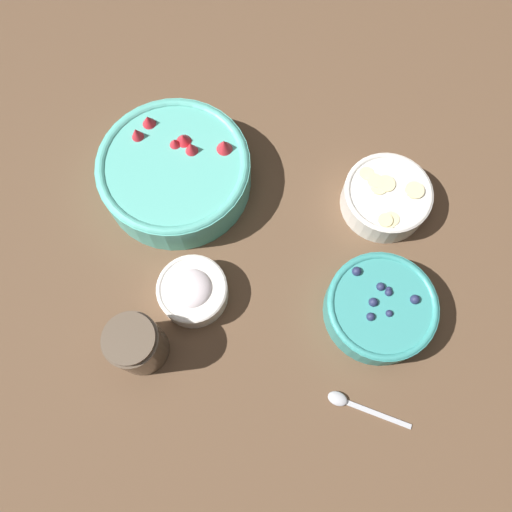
% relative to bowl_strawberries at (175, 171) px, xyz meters
% --- Properties ---
extents(ground_plane, '(4.00, 4.00, 0.00)m').
position_rel_bowl_strawberries_xyz_m(ground_plane, '(-0.28, 0.15, -0.04)').
color(ground_plane, brown).
extents(bowl_strawberries, '(0.27, 0.27, 0.10)m').
position_rel_bowl_strawberries_xyz_m(bowl_strawberries, '(0.00, 0.00, 0.00)').
color(bowl_strawberries, '#56B7A8').
rests_on(bowl_strawberries, ground_plane).
extents(bowl_blueberries, '(0.18, 0.18, 0.06)m').
position_rel_bowl_strawberries_xyz_m(bowl_blueberries, '(-0.40, 0.15, -0.01)').
color(bowl_blueberries, teal).
rests_on(bowl_blueberries, ground_plane).
extents(bowl_bananas, '(0.15, 0.15, 0.05)m').
position_rel_bowl_strawberries_xyz_m(bowl_bananas, '(-0.37, -0.05, -0.01)').
color(bowl_bananas, silver).
rests_on(bowl_bananas, ground_plane).
extents(bowl_cream, '(0.12, 0.12, 0.06)m').
position_rel_bowl_strawberries_xyz_m(bowl_cream, '(-0.09, 0.20, -0.02)').
color(bowl_cream, white).
rests_on(bowl_cream, ground_plane).
extents(jar_chocolate, '(0.09, 0.09, 0.11)m').
position_rel_bowl_strawberries_xyz_m(jar_chocolate, '(-0.04, 0.31, 0.01)').
color(jar_chocolate, brown).
rests_on(jar_chocolate, ground_plane).
extents(spoon, '(0.14, 0.03, 0.01)m').
position_rel_bowl_strawberries_xyz_m(spoon, '(-0.39, 0.31, -0.04)').
color(spoon, '#B2B2B7').
rests_on(spoon, ground_plane).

